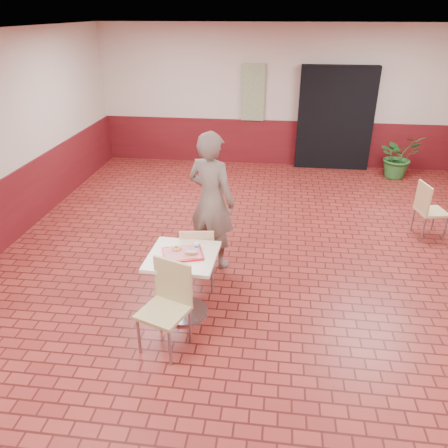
# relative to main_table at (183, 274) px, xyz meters

# --- Properties ---
(room_shell) EXTENTS (8.01, 10.01, 3.01)m
(room_shell) POSITION_rel_main_table_xyz_m (0.98, 0.73, 0.97)
(room_shell) COLOR maroon
(room_shell) RESTS_ON ground
(wainscot_band) EXTENTS (8.00, 10.00, 1.00)m
(wainscot_band) POSITION_rel_main_table_xyz_m (0.98, 0.73, -0.03)
(wainscot_band) COLOR #561015
(wainscot_band) RESTS_ON ground
(corridor_doorway) EXTENTS (1.60, 0.22, 2.20)m
(corridor_doorway) POSITION_rel_main_table_xyz_m (2.18, 5.61, 0.57)
(corridor_doorway) COLOR black
(corridor_doorway) RESTS_ON ground
(promo_poster) EXTENTS (0.50, 0.03, 1.20)m
(promo_poster) POSITION_rel_main_table_xyz_m (0.38, 5.67, 1.07)
(promo_poster) COLOR gray
(promo_poster) RESTS_ON wainscot_band
(main_table) EXTENTS (0.75, 0.75, 0.79)m
(main_table) POSITION_rel_main_table_xyz_m (0.00, 0.00, 0.00)
(main_table) COLOR beige
(main_table) RESTS_ON ground
(chair_main_front) EXTENTS (0.57, 0.57, 0.96)m
(chair_main_front) POSITION_rel_main_table_xyz_m (-0.06, -0.53, 0.01)
(chair_main_front) COLOR tan
(chair_main_front) RESTS_ON ground
(chair_main_back) EXTENTS (0.47, 0.47, 0.89)m
(chair_main_back) POSITION_rel_main_table_xyz_m (0.07, 0.50, -0.04)
(chair_main_back) COLOR #DBB483
(chair_main_back) RESTS_ON ground
(customer) EXTENTS (0.81, 0.70, 1.89)m
(customer) POSITION_rel_main_table_xyz_m (0.15, 1.17, 0.41)
(customer) COLOR #726458
(customer) RESTS_ON ground
(serving_tray) EXTENTS (0.44, 0.34, 0.03)m
(serving_tray) POSITION_rel_main_table_xyz_m (-0.00, 0.00, 0.27)
(serving_tray) COLOR red
(serving_tray) RESTS_ON main_table
(ring_donut) EXTENTS (0.13, 0.13, 0.03)m
(ring_donut) POSITION_rel_main_table_xyz_m (-0.08, 0.06, 0.30)
(ring_donut) COLOR #DC8650
(ring_donut) RESTS_ON serving_tray
(long_john_donut) EXTENTS (0.14, 0.07, 0.04)m
(long_john_donut) POSITION_rel_main_table_xyz_m (0.10, -0.03, 0.30)
(long_john_donut) COLOR #C16438
(long_john_donut) RESTS_ON serving_tray
(paper_cup) EXTENTS (0.07, 0.07, 0.08)m
(paper_cup) POSITION_rel_main_table_xyz_m (0.14, 0.09, 0.33)
(paper_cup) COLOR white
(paper_cup) RESTS_ON serving_tray
(chair_second_left) EXTENTS (0.48, 0.48, 0.88)m
(chair_second_left) POSITION_rel_main_table_xyz_m (3.33, 2.39, -0.04)
(chair_second_left) COLOR #DDC884
(chair_second_left) RESTS_ON ground
(potted_plant) EXTENTS (1.04, 0.99, 0.92)m
(potted_plant) POSITION_rel_main_table_xyz_m (3.51, 5.13, -0.07)
(potted_plant) COLOR #2B6A2A
(potted_plant) RESTS_ON ground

